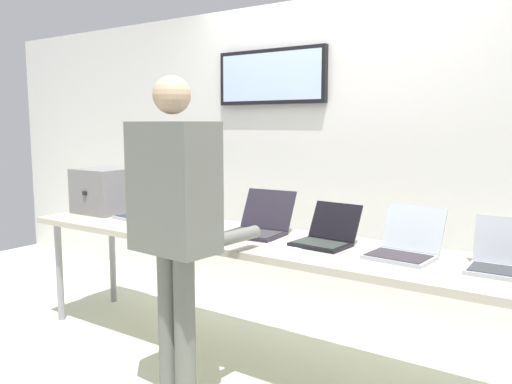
{
  "coord_description": "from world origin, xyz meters",
  "views": [
    {
      "loc": [
        1.79,
        -2.53,
        1.47
      ],
      "look_at": [
        -0.05,
        0.14,
        1.04
      ],
      "focal_mm": 36.6,
      "sensor_mm": 36.0,
      "label": 1
    }
  ],
  "objects": [
    {
      "name": "laptop_station_5",
      "position": [
        1.43,
        0.06,
        0.85
      ],
      "size": [
        0.37,
        0.29,
        0.24
      ],
      "color": "#ABAEB7",
      "rests_on": "workbench"
    },
    {
      "name": "equipment_box",
      "position": [
        -1.42,
        0.09,
        0.96
      ],
      "size": [
        0.4,
        0.4,
        0.34
      ],
      "color": "slate",
      "rests_on": "workbench"
    },
    {
      "name": "ground",
      "position": [
        0.0,
        0.0,
        -0.02
      ],
      "size": [
        8.0,
        8.0,
        0.04
      ],
      "primitive_type": "cube",
      "color": "beige"
    },
    {
      "name": "person",
      "position": [
        -0.03,
        -0.62,
        1.03
      ],
      "size": [
        0.46,
        0.61,
        1.71
      ],
      "color": "#63655D",
      "rests_on": "ground"
    },
    {
      "name": "laptop_station_4",
      "position": [
        0.93,
        0.06,
        0.85
      ],
      "size": [
        0.34,
        0.37,
        0.25
      ],
      "color": "#A9B1B9",
      "rests_on": "workbench"
    },
    {
      "name": "laptop_station_3",
      "position": [
        0.47,
        0.08,
        0.84
      ],
      "size": [
        0.32,
        0.35,
        0.22
      ],
      "color": "black",
      "rests_on": "workbench"
    },
    {
      "name": "laptop_station_1",
      "position": [
        -0.52,
        0.06,
        0.85
      ],
      "size": [
        0.33,
        0.34,
        0.24
      ],
      "color": "black",
      "rests_on": "workbench"
    },
    {
      "name": "paper_sheet",
      "position": [
        0.32,
        -0.17,
        0.79
      ],
      "size": [
        0.29,
        0.35,
        0.0
      ],
      "color": "white",
      "rests_on": "workbench"
    },
    {
      "name": "laptop_station_2",
      "position": [
        -0.01,
        0.1,
        0.85
      ],
      "size": [
        0.37,
        0.41,
        0.26
      ],
      "color": "#24202A",
      "rests_on": "workbench"
    },
    {
      "name": "laptop_station_0",
      "position": [
        -0.97,
        0.08,
        0.84
      ],
      "size": [
        0.39,
        0.34,
        0.23
      ],
      "color": "#ADAEBC",
      "rests_on": "workbench"
    },
    {
      "name": "back_wall",
      "position": [
        -0.01,
        1.13,
        1.23
      ],
      "size": [
        8.0,
        0.11,
        2.42
      ],
      "color": "silver",
      "rests_on": "ground"
    },
    {
      "name": "workbench",
      "position": [
        0.0,
        0.0,
        0.74
      ],
      "size": [
        3.34,
        0.7,
        0.79
      ],
      "color": "#B1A996",
      "rests_on": "ground"
    }
  ]
}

